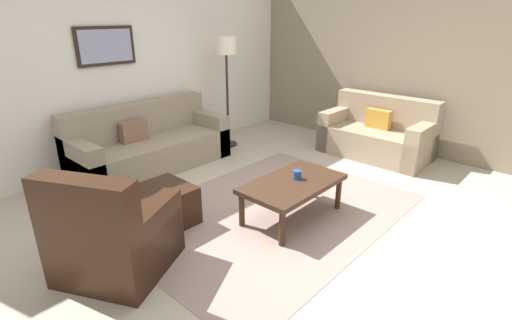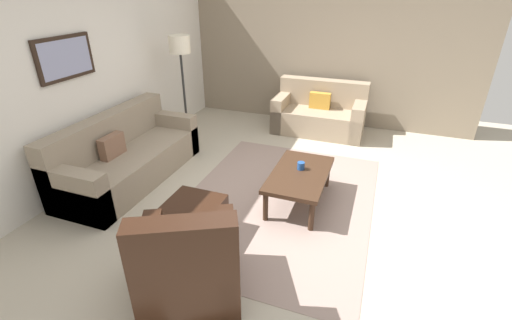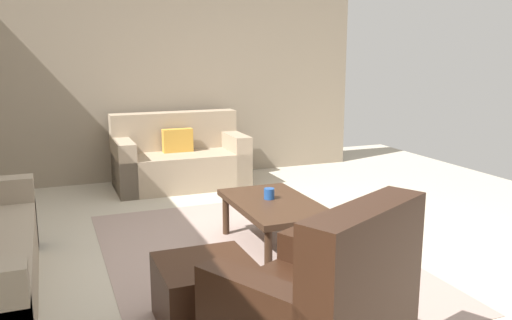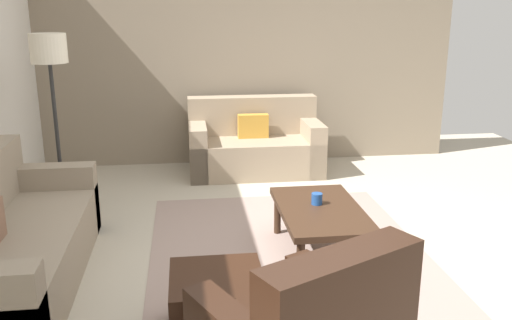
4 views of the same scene
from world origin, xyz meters
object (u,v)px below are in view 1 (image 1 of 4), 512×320
couch_loveseat (378,135)px  lamp_standing (226,57)px  armchair_leather (112,241)px  couch_main (148,146)px  framed_artwork (106,46)px  cup (297,175)px  coffee_table (293,186)px  ottoman (163,206)px

couch_loveseat → lamp_standing: (-1.23, 1.99, 1.11)m
armchair_leather → lamp_standing: 3.56m
couch_main → armchair_leather: 2.40m
couch_main → framed_artwork: size_ratio=2.73×
cup → armchair_leather: bearing=164.9°
armchair_leather → cup: armchair_leather is taller
framed_artwork → coffee_table: bearing=-81.0°
couch_main → coffee_table: 2.37m
couch_main → cup: couch_main is taller
couch_loveseat → coffee_table: bearing=-174.7°
armchair_leather → lamp_standing: bearing=30.4°
armchair_leather → cup: 1.89m
lamp_standing → framed_artwork: 1.72m
ottoman → framed_artwork: bearing=73.3°
ottoman → couch_loveseat: bearing=-10.9°
cup → framed_artwork: bearing=100.8°
cup → lamp_standing: bearing=63.5°
ottoman → coffee_table: coffee_table is taller
couch_loveseat → armchair_leather: bearing=176.1°
couch_loveseat → couch_main: bearing=140.9°
couch_loveseat → cup: 2.34m
couch_main → framed_artwork: 1.41m
couch_main → couch_loveseat: same height
couch_loveseat → ottoman: (-3.41, 0.66, -0.10)m
couch_main → ottoman: bearing=-118.0°
ottoman → coffee_table: 1.34m
cup → couch_loveseat: bearing=5.2°
armchair_leather → framed_artwork: (1.30, 2.25, 1.32)m
armchair_leather → framed_artwork: size_ratio=1.37×
coffee_table → framed_artwork: size_ratio=1.40×
lamp_standing → framed_artwork: framed_artwork is taller
framed_artwork → couch_loveseat: bearing=-41.6°
coffee_table → framed_artwork: framed_artwork is taller
cup → lamp_standing: size_ratio=0.05×
armchair_leather → cup: bearing=-15.1°
couch_loveseat → armchair_leather: (-4.15, 0.28, 0.00)m
ottoman → cup: bearing=-38.7°
couch_loveseat → ottoman: size_ratio=2.78×
ottoman → framed_artwork: framed_artwork is taller
couch_main → couch_loveseat: 3.38m
coffee_table → framed_artwork: 3.06m
cup → couch_main: bearing=97.3°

